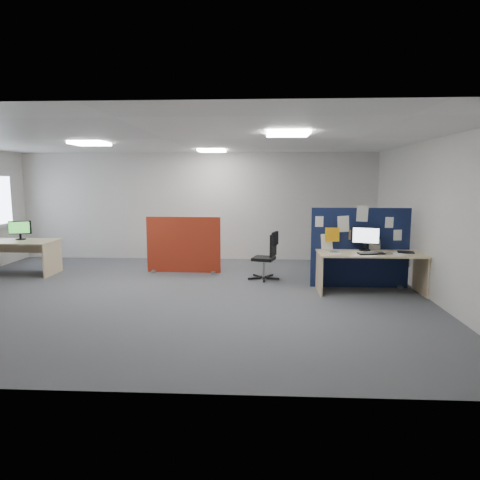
{
  "coord_description": "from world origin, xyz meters",
  "views": [
    {
      "loc": [
        1.63,
        -7.29,
        2.01
      ],
      "look_at": [
        1.27,
        -0.08,
        1.0
      ],
      "focal_mm": 32.0,
      "sensor_mm": 36.0,
      "label": 1
    }
  ],
  "objects_px": {
    "navy_divider": "(359,248)",
    "monitor_main": "(365,237)",
    "monitor_second": "(20,229)",
    "second_desk": "(15,248)",
    "office_chair": "(268,253)",
    "main_desk": "(369,261)",
    "red_divider": "(184,245)"
  },
  "relations": [
    {
      "from": "navy_divider",
      "to": "main_desk",
      "type": "height_order",
      "value": "navy_divider"
    },
    {
      "from": "main_desk",
      "to": "office_chair",
      "type": "relative_size",
      "value": 1.92
    },
    {
      "from": "main_desk",
      "to": "red_divider",
      "type": "height_order",
      "value": "red_divider"
    },
    {
      "from": "monitor_main",
      "to": "monitor_second",
      "type": "height_order",
      "value": "monitor_main"
    },
    {
      "from": "red_divider",
      "to": "monitor_second",
      "type": "xyz_separation_m",
      "value": [
        -3.53,
        -0.23,
        0.36
      ]
    },
    {
      "from": "monitor_second",
      "to": "main_desk",
      "type": "bearing_deg",
      "value": -29.1
    },
    {
      "from": "navy_divider",
      "to": "main_desk",
      "type": "distance_m",
      "value": 0.42
    },
    {
      "from": "monitor_second",
      "to": "office_chair",
      "type": "xyz_separation_m",
      "value": [
        5.38,
        -0.41,
        -0.4
      ]
    },
    {
      "from": "navy_divider",
      "to": "monitor_main",
      "type": "relative_size",
      "value": 3.75
    },
    {
      "from": "monitor_main",
      "to": "office_chair",
      "type": "xyz_separation_m",
      "value": [
        -1.75,
        0.67,
        -0.42
      ]
    },
    {
      "from": "office_chair",
      "to": "main_desk",
      "type": "bearing_deg",
      "value": -9.23
    },
    {
      "from": "main_desk",
      "to": "monitor_second",
      "type": "height_order",
      "value": "monitor_second"
    },
    {
      "from": "monitor_main",
      "to": "red_divider",
      "type": "height_order",
      "value": "red_divider"
    },
    {
      "from": "navy_divider",
      "to": "main_desk",
      "type": "bearing_deg",
      "value": -71.16
    },
    {
      "from": "main_desk",
      "to": "navy_divider",
      "type": "bearing_deg",
      "value": 108.84
    },
    {
      "from": "main_desk",
      "to": "red_divider",
      "type": "distance_m",
      "value": 3.95
    },
    {
      "from": "monitor_main",
      "to": "office_chair",
      "type": "height_order",
      "value": "monitor_main"
    },
    {
      "from": "office_chair",
      "to": "navy_divider",
      "type": "bearing_deg",
      "value": -0.52
    },
    {
      "from": "main_desk",
      "to": "monitor_second",
      "type": "relative_size",
      "value": 4.24
    },
    {
      "from": "second_desk",
      "to": "office_chair",
      "type": "distance_m",
      "value": 5.46
    },
    {
      "from": "second_desk",
      "to": "monitor_second",
      "type": "bearing_deg",
      "value": 56.05
    },
    {
      "from": "monitor_second",
      "to": "office_chair",
      "type": "distance_m",
      "value": 5.41
    },
    {
      "from": "monitor_second",
      "to": "second_desk",
      "type": "bearing_deg",
      "value": -143.03
    },
    {
      "from": "monitor_main",
      "to": "navy_divider",
      "type": "bearing_deg",
      "value": 131.8
    },
    {
      "from": "navy_divider",
      "to": "monitor_main",
      "type": "xyz_separation_m",
      "value": [
        0.07,
        -0.17,
        0.22
      ]
    },
    {
      "from": "monitor_second",
      "to": "office_chair",
      "type": "relative_size",
      "value": 0.45
    },
    {
      "from": "main_desk",
      "to": "office_chair",
      "type": "height_order",
      "value": "office_chair"
    },
    {
      "from": "second_desk",
      "to": "monitor_main",
      "type": "bearing_deg",
      "value": -7.61
    },
    {
      "from": "monitor_main",
      "to": "second_desk",
      "type": "relative_size",
      "value": 0.28
    },
    {
      "from": "navy_divider",
      "to": "monitor_second",
      "type": "height_order",
      "value": "navy_divider"
    },
    {
      "from": "monitor_main",
      "to": "red_divider",
      "type": "relative_size",
      "value": 0.3
    },
    {
      "from": "navy_divider",
      "to": "monitor_second",
      "type": "bearing_deg",
      "value": 172.61
    }
  ]
}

